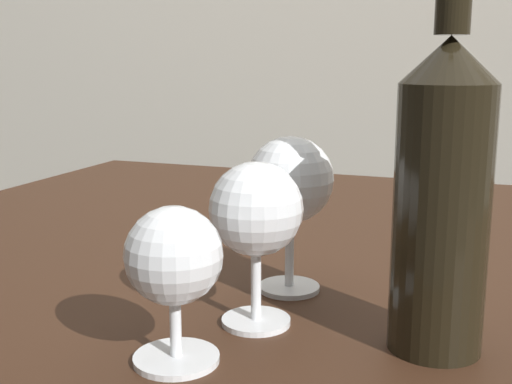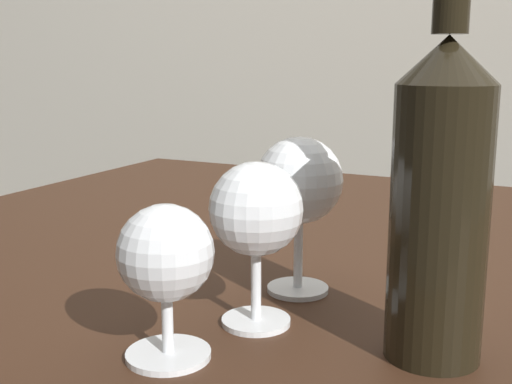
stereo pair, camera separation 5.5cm
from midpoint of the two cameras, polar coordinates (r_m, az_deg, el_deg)
dining_table at (r=0.85m, az=11.01°, el=-10.27°), size 1.27×0.96×0.74m
wine_glass_chardonnay at (r=0.49m, az=-4.79°, el=-5.85°), size 0.07×0.07×0.12m
wine_glass_merlot at (r=0.55m, az=2.84°, el=-1.91°), size 0.08×0.08×0.14m
wine_glass_cabernet at (r=0.63m, az=6.29°, el=0.71°), size 0.08×0.08×0.16m
wine_bottle at (r=0.51m, az=18.82°, el=-0.27°), size 0.07×0.07×0.32m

